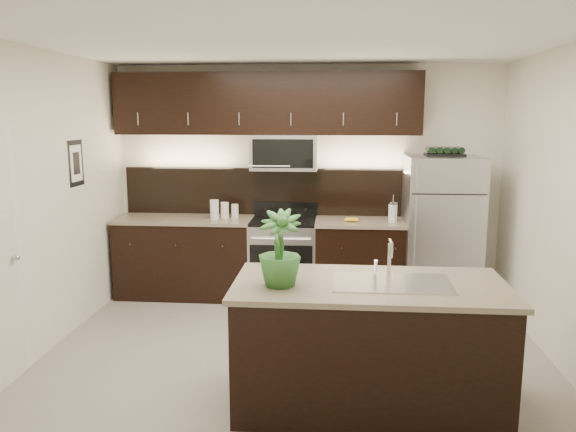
# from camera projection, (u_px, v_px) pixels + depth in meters

# --- Properties ---
(ground) EXTENTS (4.50, 4.50, 0.00)m
(ground) POSITION_uv_depth(u_px,v_px,m) (294.00, 359.00, 4.95)
(ground) COLOR gray
(ground) RESTS_ON ground
(room_walls) EXTENTS (4.52, 4.02, 2.71)m
(room_walls) POSITION_uv_depth(u_px,v_px,m) (281.00, 168.00, 4.62)
(room_walls) COLOR silver
(room_walls) RESTS_ON ground
(counter_run) EXTENTS (3.51, 0.65, 0.94)m
(counter_run) POSITION_uv_depth(u_px,v_px,m) (266.00, 258.00, 6.57)
(counter_run) COLOR black
(counter_run) RESTS_ON ground
(upper_fixtures) EXTENTS (3.49, 0.40, 1.66)m
(upper_fixtures) POSITION_uv_depth(u_px,v_px,m) (269.00, 114.00, 6.41)
(upper_fixtures) COLOR black
(upper_fixtures) RESTS_ON counter_run
(island) EXTENTS (1.96, 0.96, 0.94)m
(island) POSITION_uv_depth(u_px,v_px,m) (369.00, 344.00, 4.10)
(island) COLOR black
(island) RESTS_ON ground
(sink_faucet) EXTENTS (0.84, 0.50, 0.28)m
(sink_faucet) POSITION_uv_depth(u_px,v_px,m) (391.00, 281.00, 4.01)
(sink_faucet) COLOR silver
(sink_faucet) RESTS_ON island
(refrigerator) EXTENTS (0.81, 0.73, 1.68)m
(refrigerator) POSITION_uv_depth(u_px,v_px,m) (441.00, 231.00, 6.28)
(refrigerator) COLOR #B2B2B7
(refrigerator) RESTS_ON ground
(wine_rack) EXTENTS (0.42, 0.26, 0.10)m
(wine_rack) POSITION_uv_depth(u_px,v_px,m) (445.00, 152.00, 6.12)
(wine_rack) COLOR black
(wine_rack) RESTS_ON refrigerator
(plant) EXTENTS (0.30, 0.30, 0.54)m
(plant) POSITION_uv_depth(u_px,v_px,m) (280.00, 248.00, 3.91)
(plant) COLOR #2E6528
(plant) RESTS_ON island
(canisters) EXTENTS (0.31, 0.19, 0.22)m
(canisters) POSITION_uv_depth(u_px,v_px,m) (222.00, 210.00, 6.50)
(canisters) COLOR silver
(canisters) RESTS_ON counter_run
(french_press) EXTENTS (0.10, 0.10, 0.30)m
(french_press) POSITION_uv_depth(u_px,v_px,m) (393.00, 212.00, 6.29)
(french_press) COLOR silver
(french_press) RESTS_ON counter_run
(bananas) EXTENTS (0.16, 0.13, 0.05)m
(bananas) POSITION_uv_depth(u_px,v_px,m) (348.00, 219.00, 6.32)
(bananas) COLOR yellow
(bananas) RESTS_ON counter_run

